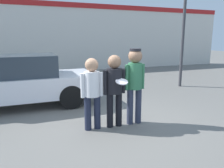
{
  "coord_description": "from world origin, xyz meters",
  "views": [
    {
      "loc": [
        -1.86,
        -4.52,
        2.02
      ],
      "look_at": [
        -0.08,
        0.1,
        0.98
      ],
      "focal_mm": 35.0,
      "sensor_mm": 36.0,
      "label": 1
    }
  ],
  "objects": [
    {
      "name": "person_right",
      "position": [
        0.44,
        -0.04,
        1.09
      ],
      "size": [
        0.5,
        0.33,
        1.8
      ],
      "color": "#2D3347",
      "rests_on": "ground"
    },
    {
      "name": "storefront_building",
      "position": [
        0.0,
        9.3,
        2.11
      ],
      "size": [
        24.0,
        0.22,
        4.15
      ],
      "color": "silver",
      "rests_on": "ground"
    },
    {
      "name": "person_middle_with_frisbee",
      "position": [
        -0.08,
        -0.05,
        0.99
      ],
      "size": [
        0.53,
        0.57,
        1.67
      ],
      "color": "black",
      "rests_on": "ground"
    },
    {
      "name": "parked_car_near",
      "position": [
        -2.15,
        2.46,
        0.78
      ],
      "size": [
        4.4,
        1.85,
        1.55
      ],
      "color": "silver",
      "rests_on": "ground"
    },
    {
      "name": "ground_plane",
      "position": [
        0.0,
        0.0,
        0.0
      ],
      "size": [
        56.0,
        56.0,
        0.0
      ],
      "primitive_type": "plane",
      "color": "#66635E"
    },
    {
      "name": "person_left",
      "position": [
        -0.59,
        -0.02,
        0.95
      ],
      "size": [
        0.51,
        0.34,
        1.61
      ],
      "color": "#1E2338",
      "rests_on": "ground"
    }
  ]
}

